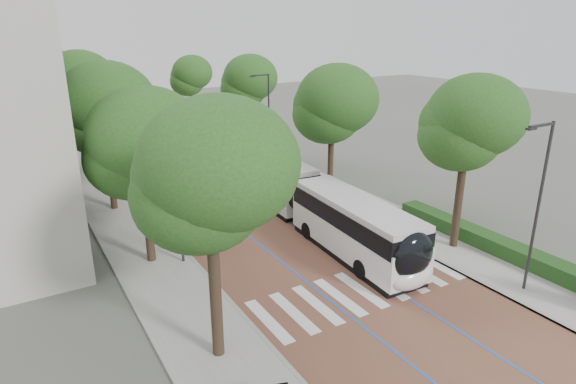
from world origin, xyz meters
TOP-DOWN VIEW (x-y plane):
  - ground at (0.00, 0.00)m, footprint 160.00×160.00m
  - road at (0.00, 40.00)m, footprint 11.00×140.00m
  - sidewalk_left at (-7.50, 40.00)m, footprint 4.00×140.00m
  - sidewalk_right at (7.50, 40.00)m, footprint 4.00×140.00m
  - kerb_left at (-5.60, 40.00)m, footprint 0.20×140.00m
  - kerb_right at (5.60, 40.00)m, footprint 0.20×140.00m
  - zebra_crossing at (0.20, 1.00)m, footprint 10.55×3.60m
  - lane_line_left at (-1.60, 40.00)m, footprint 0.12×126.00m
  - lane_line_right at (1.60, 40.00)m, footprint 0.12×126.00m
  - hedge at (9.10, 0.00)m, footprint 1.20×14.00m
  - streetlight_near at (6.62, -3.00)m, footprint 1.82×0.20m
  - streetlight_far at (6.62, 22.00)m, footprint 1.82×0.20m
  - lamp_post_left at (-6.10, 8.00)m, footprint 0.14×0.14m
  - trees_left at (-7.50, 26.38)m, footprint 6.29×60.87m
  - trees_right at (7.70, 20.65)m, footprint 6.02×47.04m
  - lead_bus at (2.43, 7.93)m, footprint 3.60×18.51m
  - bus_queued_0 at (2.15, 24.01)m, footprint 2.57×12.40m
  - bus_queued_1 at (1.56, 37.26)m, footprint 3.33×12.54m

SIDE VIEW (x-z plane):
  - ground at x=0.00m, z-range 0.00..0.00m
  - road at x=0.00m, z-range 0.00..0.02m
  - lane_line_left at x=-1.60m, z-range 0.02..0.03m
  - lane_line_right at x=1.60m, z-range 0.02..0.03m
  - zebra_crossing at x=0.20m, z-range 0.02..0.03m
  - sidewalk_left at x=-7.50m, z-range 0.00..0.12m
  - sidewalk_right at x=7.50m, z-range 0.00..0.12m
  - kerb_left at x=-5.60m, z-range -0.01..0.13m
  - kerb_right at x=5.60m, z-range -0.01..0.13m
  - hedge at x=9.10m, z-range 0.12..0.92m
  - bus_queued_0 at x=2.15m, z-range 0.02..3.22m
  - bus_queued_1 at x=1.56m, z-range 0.02..3.22m
  - lead_bus at x=2.43m, z-range 0.03..3.23m
  - lamp_post_left at x=-6.10m, z-range 0.12..8.12m
  - streetlight_near at x=6.62m, z-range 0.82..8.82m
  - streetlight_far at x=6.62m, z-range 0.82..8.82m
  - trees_right at x=7.70m, z-range 1.87..10.95m
  - trees_left at x=-7.50m, z-range 1.85..11.44m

